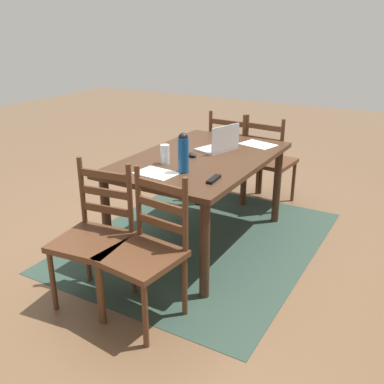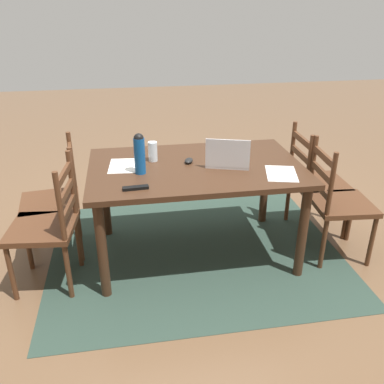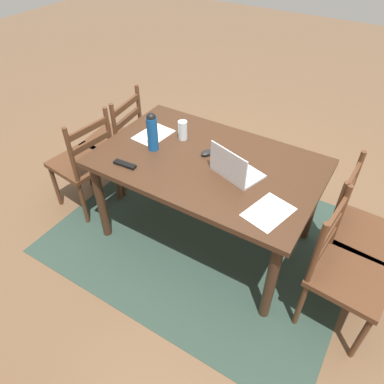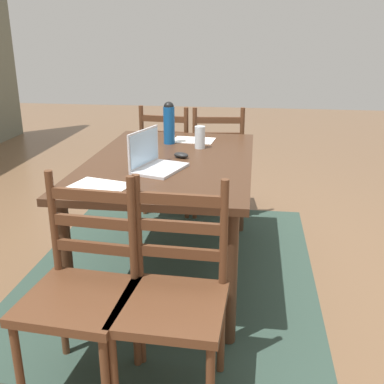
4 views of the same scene
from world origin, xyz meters
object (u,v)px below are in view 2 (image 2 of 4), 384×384
at_px(laptop, 228,159).
at_px(computer_mouse, 189,161).
at_px(chair_left_far, 337,203).
at_px(chair_right_far, 48,227).
at_px(water_bottle, 140,153).
at_px(chair_left_near, 315,182).
at_px(drinking_glass, 153,151).
at_px(dining_table, 196,176).
at_px(chair_right_near, 55,201).
at_px(tv_remote, 136,188).

bearing_deg(laptop, computer_mouse, -23.83).
bearing_deg(chair_left_far, chair_right_far, 0.20).
bearing_deg(laptop, chair_right_far, 6.38).
height_order(chair_right_far, water_bottle, water_bottle).
height_order(chair_left_near, drinking_glass, chair_left_near).
height_order(dining_table, chair_right_far, chair_right_far).
bearing_deg(dining_table, chair_right_far, 10.76).
xyz_separation_m(chair_left_far, drinking_glass, (1.39, -0.35, 0.38)).
xyz_separation_m(dining_table, water_bottle, (0.41, 0.08, 0.24)).
bearing_deg(dining_table, laptop, 165.57).
distance_m(dining_table, chair_right_far, 1.12).
bearing_deg(chair_right_far, chair_right_near, -89.99).
relative_size(water_bottle, drinking_glass, 1.96).
bearing_deg(water_bottle, chair_right_far, 10.49).
relative_size(laptop, water_bottle, 1.27).
bearing_deg(computer_mouse, water_bottle, 43.41).
xyz_separation_m(dining_table, chair_right_near, (1.08, -0.21, -0.22)).
xyz_separation_m(chair_right_far, laptop, (-1.31, -0.15, 0.37)).
bearing_deg(chair_left_far, computer_mouse, -12.98).
height_order(chair_left_near, tv_remote, chair_left_near).
bearing_deg(tv_remote, water_bottle, 166.32).
xyz_separation_m(chair_right_far, chair_left_near, (-2.16, -0.41, 0.00)).
xyz_separation_m(laptop, water_bottle, (0.64, 0.02, 0.09)).
distance_m(chair_left_near, drinking_glass, 1.44).
bearing_deg(chair_left_far, laptop, -9.25).
xyz_separation_m(chair_left_far, water_bottle, (1.50, -0.12, 0.46)).
xyz_separation_m(chair_right_far, chair_left_far, (-2.16, -0.01, 0.00)).
bearing_deg(chair_left_near, computer_mouse, 7.18).
xyz_separation_m(chair_left_near, chair_right_near, (2.16, -0.00, 0.00)).
distance_m(dining_table, chair_right_near, 1.12).
distance_m(chair_right_far, computer_mouse, 1.12).
height_order(chair_left_near, water_bottle, water_bottle).
bearing_deg(tv_remote, chair_right_far, -107.26).
xyz_separation_m(chair_left_near, drinking_glass, (1.39, 0.05, 0.38)).
bearing_deg(tv_remote, chair_right_near, -135.90).
height_order(chair_right_far, drinking_glass, chair_right_far).
height_order(chair_right_near, water_bottle, water_bottle).
bearing_deg(laptop, dining_table, -14.43).
xyz_separation_m(drinking_glass, computer_mouse, (-0.26, 0.09, -0.06)).
bearing_deg(dining_table, water_bottle, 11.20).
relative_size(chair_right_near, tv_remote, 5.59).
bearing_deg(chair_right_far, chair_left_far, -179.80).
height_order(chair_right_near, computer_mouse, chair_right_near).
height_order(chair_left_far, drinking_glass, chair_left_far).
bearing_deg(chair_left_near, tv_remote, 19.83).
xyz_separation_m(water_bottle, tv_remote, (0.05, 0.27, -0.14)).
relative_size(chair_left_near, chair_right_near, 1.00).
bearing_deg(chair_right_near, chair_left_far, 169.42).
distance_m(dining_table, water_bottle, 0.49).
bearing_deg(computer_mouse, dining_table, 147.24).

